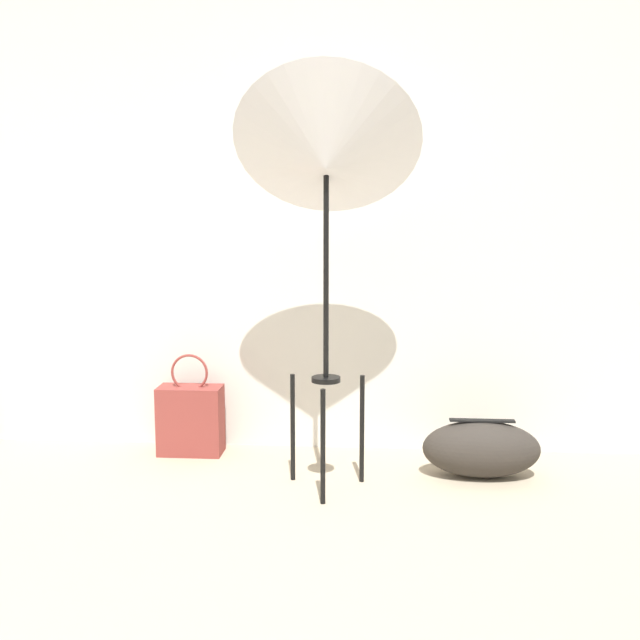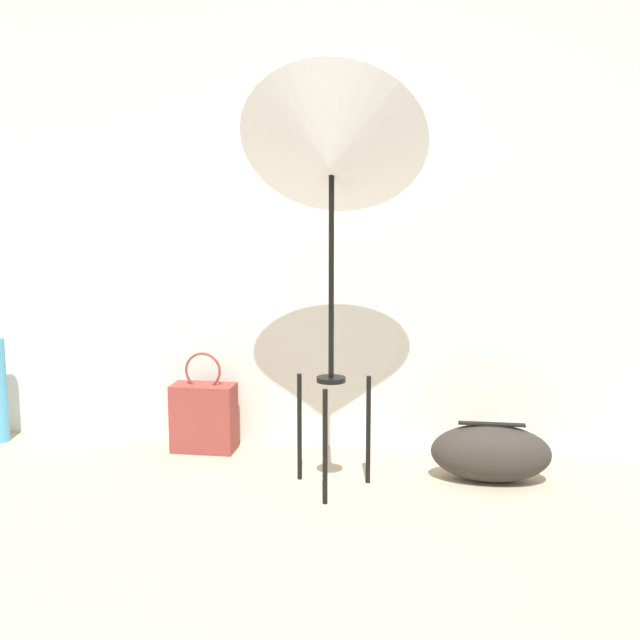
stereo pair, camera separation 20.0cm
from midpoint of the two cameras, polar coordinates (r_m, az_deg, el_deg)
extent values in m
cube|color=silver|center=(3.56, 0.79, 10.93)|extent=(8.00, 0.05, 2.60)
cylinder|color=black|center=(2.94, 2.36, -9.66)|extent=(0.02, 0.02, 0.46)
cylinder|color=black|center=(3.20, 0.23, -8.17)|extent=(0.02, 0.02, 0.46)
cylinder|color=black|center=(3.17, 5.53, -8.35)|extent=(0.02, 0.02, 0.46)
cylinder|color=black|center=(3.04, 2.74, -4.56)|extent=(0.12, 0.12, 0.02)
cylinder|color=black|center=(2.97, 2.80, 3.86)|extent=(0.02, 0.02, 0.89)
cone|color=silver|center=(2.97, 2.86, 12.47)|extent=(0.75, 0.64, 0.66)
cube|color=brown|center=(3.62, -7.27, -7.40)|extent=(0.30, 0.15, 0.32)
torus|color=brown|center=(3.56, -7.34, -3.86)|extent=(0.18, 0.01, 0.18)
ellipsoid|color=#332D28|center=(3.31, 14.60, -9.80)|extent=(0.50, 0.25, 0.25)
cube|color=black|center=(3.28, 14.68, -7.69)|extent=(0.28, 0.04, 0.01)
camera|label=1|loc=(0.10, -87.89, 0.31)|focal=42.00mm
camera|label=2|loc=(0.10, 92.11, -0.31)|focal=42.00mm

